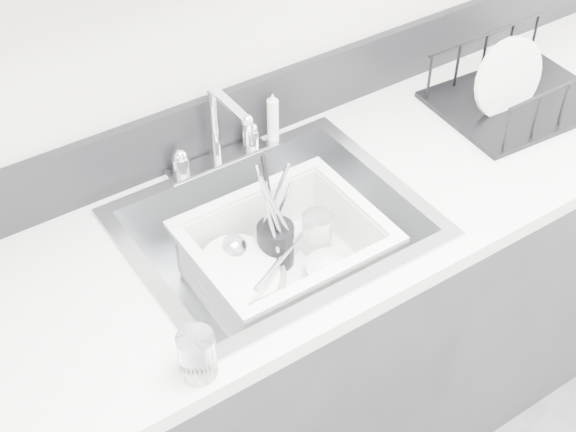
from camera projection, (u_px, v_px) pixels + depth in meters
counter_run at (277, 354)px, 2.07m from camera, size 3.20×0.62×0.92m
backsplash at (206, 127)px, 1.89m from camera, size 3.20×0.02×0.16m
sink at (276, 252)px, 1.82m from camera, size 0.64×0.52×0.20m
faucet at (218, 145)px, 1.87m from camera, size 0.26×0.18×0.23m
side_sprayer at (273, 118)px, 1.94m from camera, size 0.03×0.03×0.14m
wash_tub at (285, 256)px, 1.81m from camera, size 0.43×0.36×0.16m
plate_stack at (242, 278)px, 1.82m from camera, size 0.23×0.22×0.09m
utensil_cup at (275, 242)px, 1.85m from camera, size 0.09×0.09×0.29m
ladle at (261, 264)px, 1.83m from camera, size 0.23×0.29×0.08m
tumbler_in_tub at (317, 233)px, 1.89m from camera, size 0.08×0.08×0.10m
tumbler_counter at (197, 355)px, 1.43m from camera, size 0.08×0.08×0.10m
dish_rack at (522, 79)px, 2.06m from camera, size 0.45×0.35×0.15m
bowl_small at (330, 271)px, 1.84m from camera, size 0.13×0.13×0.04m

